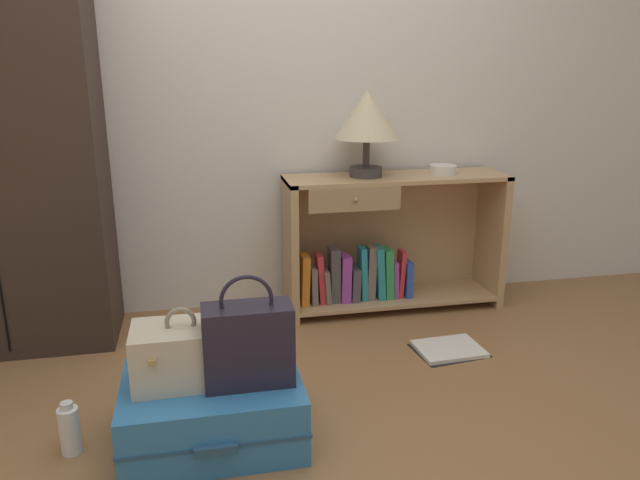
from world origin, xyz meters
name	(u,v)px	position (x,y,z in m)	size (l,w,h in m)	color
ground_plane	(309,460)	(0.00, 0.00, 0.00)	(9.00, 9.00, 0.00)	olive
back_wall	(253,63)	(0.00, 1.50, 1.30)	(6.40, 0.10, 2.60)	silver
bookshelf	(383,246)	(0.65, 1.27, 0.35)	(1.18, 0.35, 0.73)	tan
table_lamp	(367,118)	(0.54, 1.26, 1.03)	(0.34, 0.34, 0.44)	#3D3838
bowl	(443,170)	(0.96, 1.24, 0.76)	(0.14, 0.14, 0.05)	silver
suitcase_large	(213,410)	(-0.31, 0.19, 0.12)	(0.63, 0.48, 0.24)	teal
train_case	(183,354)	(-0.40, 0.21, 0.34)	(0.34, 0.23, 0.28)	beige
handbag	(248,343)	(-0.18, 0.15, 0.38)	(0.31, 0.14, 0.40)	#231E2D
bottle	(70,429)	(-0.80, 0.21, 0.09)	(0.07, 0.07, 0.19)	white
open_book_on_floor	(449,349)	(0.80, 0.67, 0.01)	(0.34, 0.29, 0.02)	white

